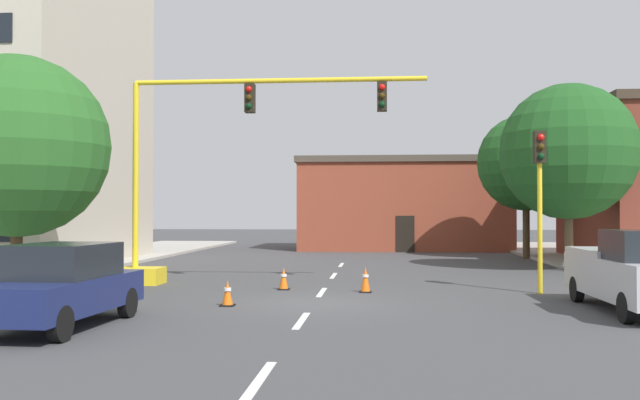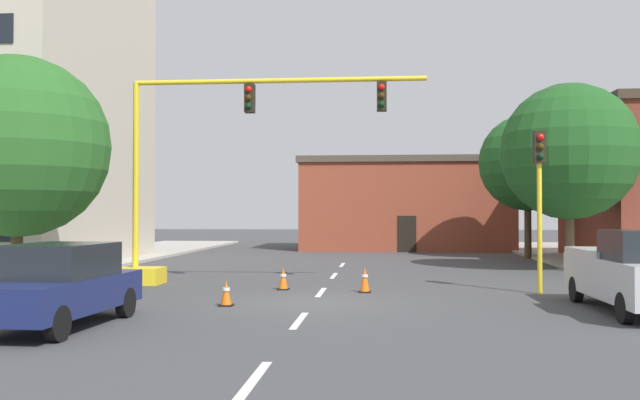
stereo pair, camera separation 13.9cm
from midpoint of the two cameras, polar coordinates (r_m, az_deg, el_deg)
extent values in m
plane|color=#424244|center=(18.63, -0.38, -8.40)|extent=(160.00, 160.00, 0.00)
cube|color=#B2ADA3|center=(30.09, -23.30, -5.37)|extent=(6.00, 56.00, 0.14)
cube|color=silver|center=(10.33, -5.05, -14.39)|extent=(0.16, 2.40, 0.01)
cube|color=silver|center=(15.68, -1.44, -9.79)|extent=(0.16, 2.40, 0.01)
cube|color=silver|center=(21.10, 0.28, -7.52)|extent=(0.16, 2.40, 0.01)
cube|color=silver|center=(26.56, 1.29, -6.18)|extent=(0.16, 2.40, 0.01)
cube|color=silver|center=(32.03, 1.95, -5.30)|extent=(0.16, 2.40, 0.01)
cube|color=brown|center=(46.08, 7.02, -0.60)|extent=(13.17, 7.51, 5.46)
cube|color=#4C4238|center=(46.20, 7.02, 3.04)|extent=(13.47, 7.81, 0.40)
cube|color=black|center=(42.32, 7.20, -2.77)|extent=(1.10, 0.06, 2.20)
cube|color=yellow|center=(24.32, -14.66, -5.99)|extent=(1.80, 1.20, 0.55)
cylinder|color=yellow|center=(24.26, -14.63, 1.98)|extent=(0.20, 0.20, 6.20)
cylinder|color=yellow|center=(23.45, -3.21, 9.69)|extent=(9.69, 0.16, 0.16)
cube|color=black|center=(23.51, -5.58, 8.24)|extent=(0.32, 0.36, 0.95)
sphere|color=red|center=(23.37, -5.66, 8.98)|extent=(0.20, 0.20, 0.20)
sphere|color=#38280A|center=(23.32, -5.66, 8.30)|extent=(0.20, 0.20, 0.20)
sphere|color=black|center=(23.28, -5.66, 7.62)|extent=(0.20, 0.20, 0.20)
cube|color=black|center=(23.11, 5.23, 8.40)|extent=(0.32, 0.36, 0.95)
sphere|color=red|center=(22.97, 5.23, 9.15)|extent=(0.20, 0.20, 0.20)
sphere|color=#38280A|center=(22.92, 5.23, 8.46)|extent=(0.20, 0.20, 0.20)
sphere|color=black|center=(22.88, 5.23, 7.77)|extent=(0.20, 0.20, 0.20)
cylinder|color=yellow|center=(21.61, 17.63, -0.96)|extent=(0.14, 0.14, 4.80)
cube|color=black|center=(21.69, 17.61, 4.13)|extent=(0.32, 0.36, 0.95)
sphere|color=red|center=(21.53, 17.71, 4.91)|extent=(0.20, 0.20, 0.20)
sphere|color=#38280A|center=(21.51, 17.72, 4.17)|extent=(0.20, 0.20, 0.20)
sphere|color=black|center=(21.48, 17.72, 3.42)|extent=(0.20, 0.20, 0.20)
cylinder|color=#4C3823|center=(37.91, 16.69, -2.25)|extent=(0.36, 0.36, 3.10)
sphere|color=#1E511E|center=(37.99, 16.66, 2.94)|extent=(5.04, 5.04, 5.04)
cylinder|color=brown|center=(30.55, 19.82, -2.82)|extent=(0.36, 0.36, 2.80)
sphere|color=#1E511E|center=(30.64, 19.78, 3.75)|extent=(5.62, 5.62, 5.62)
cylinder|color=#4C3823|center=(23.92, -23.33, -3.89)|extent=(0.36, 0.36, 2.32)
sphere|color=#286023|center=(23.98, -23.27, 4.03)|extent=(5.72, 5.72, 5.72)
cube|color=#BCBCC1|center=(18.52, 24.58, -5.82)|extent=(2.05, 5.42, 0.95)
cube|color=#BCBCC1|center=(19.60, 23.38, -3.93)|extent=(2.02, 2.83, 0.16)
cylinder|color=black|center=(16.55, 23.83, -8.06)|extent=(0.23, 0.68, 0.68)
cylinder|color=black|center=(20.03, 20.34, -6.84)|extent=(0.23, 0.68, 0.68)
cube|color=navy|center=(15.61, -20.36, -7.22)|extent=(2.07, 4.58, 0.70)
cube|color=#1E2328|center=(15.64, -20.17, -4.64)|extent=(1.81, 2.38, 0.70)
cylinder|color=black|center=(17.38, -20.37, -7.74)|extent=(0.25, 0.69, 0.68)
cylinder|color=black|center=(16.67, -15.32, -8.06)|extent=(0.25, 0.69, 0.68)
cylinder|color=black|center=(13.93, -20.36, -9.43)|extent=(0.25, 0.69, 0.68)
cube|color=black|center=(18.21, -7.45, -8.50)|extent=(0.36, 0.36, 0.04)
cone|color=orange|center=(18.17, -7.44, -7.46)|extent=(0.28, 0.28, 0.63)
cylinder|color=white|center=(18.17, -7.44, -7.23)|extent=(0.19, 0.19, 0.08)
cube|color=black|center=(21.83, -2.83, -7.26)|extent=(0.36, 0.36, 0.04)
cone|color=orange|center=(21.79, -2.83, -6.35)|extent=(0.28, 0.28, 0.66)
cylinder|color=white|center=(21.78, -2.83, -6.15)|extent=(0.19, 0.19, 0.08)
cube|color=black|center=(21.10, 3.87, -7.48)|extent=(0.36, 0.36, 0.04)
cone|color=orange|center=(21.06, 3.87, -6.43)|extent=(0.28, 0.28, 0.74)
cylinder|color=white|center=(21.05, 3.87, -6.19)|extent=(0.19, 0.19, 0.08)
camera|label=1|loc=(0.07, -89.84, 0.00)|focal=39.26mm
camera|label=2|loc=(0.07, 90.16, 0.00)|focal=39.26mm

